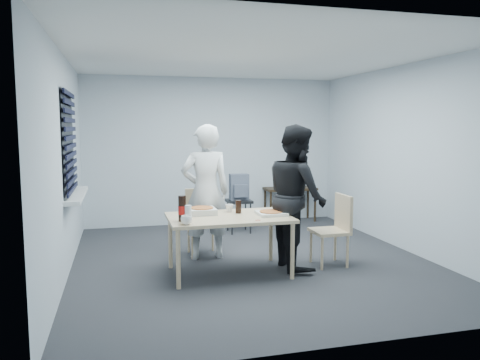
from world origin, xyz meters
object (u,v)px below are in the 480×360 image
object	(u,v)px
chair_far	(202,217)
person_white	(206,192)
side_table	(290,192)
backpack	(239,187)
stool	(239,206)
chair_right	(336,225)
person_black	(297,196)
soda_bottle	(182,209)
mug_b	(229,208)
mug_a	(186,220)
dining_table	(229,221)

from	to	relation	value
chair_far	person_white	xyz separation A→B (m)	(0.01, -0.25, 0.37)
person_white	side_table	world-z (taller)	person_white
person_white	backpack	xyz separation A→B (m)	(0.81, 1.36, -0.14)
stool	person_white	bearing A→B (deg)	-120.48
chair_right	person_black	xyz separation A→B (m)	(-0.51, 0.06, 0.37)
stool	soda_bottle	xyz separation A→B (m)	(-1.23, -2.24, 0.40)
person_black	mug_b	world-z (taller)	person_black
backpack	mug_b	distance (m)	1.90
chair_right	backpack	size ratio (longest dim) A/B	2.08
person_black	soda_bottle	bearing A→B (deg)	98.80
side_table	mug_b	bearing A→B (deg)	-125.04
backpack	mug_b	bearing A→B (deg)	-130.93
person_white	chair_right	bearing A→B (deg)	155.17
chair_right	mug_a	distance (m)	1.98
backpack	soda_bottle	size ratio (longest dim) A/B	1.49
person_white	person_black	distance (m)	1.21
backpack	mug_b	size ratio (longest dim) A/B	4.28
dining_table	side_table	size ratio (longest dim) A/B	1.52
chair_far	backpack	xyz separation A→B (m)	(0.82, 1.11, 0.24)
side_table	person_black	bearing A→B (deg)	-109.14
dining_table	mug_b	distance (m)	0.29
person_black	mug_b	bearing A→B (deg)	76.15
mug_a	soda_bottle	distance (m)	0.21
stool	mug_b	bearing A→B (deg)	-108.00
chair_right	backpack	world-z (taller)	backpack
person_black	stool	world-z (taller)	person_black
person_black	stool	xyz separation A→B (m)	(-0.21, 2.02, -0.45)
dining_table	backpack	distance (m)	2.18
dining_table	side_table	bearing A→B (deg)	56.64
chair_far	mug_b	world-z (taller)	chair_far
soda_bottle	stool	bearing A→B (deg)	61.22
mug_a	soda_bottle	bearing A→B (deg)	95.74
stool	mug_b	xyz separation A→B (m)	(-0.59, -1.82, 0.31)
person_white	stool	bearing A→B (deg)	-120.48
person_black	side_table	xyz separation A→B (m)	(0.92, 2.66, -0.34)
person_black	mug_a	bearing A→B (deg)	106.30
person_black	soda_bottle	size ratio (longest dim) A/B	6.17
dining_table	mug_a	world-z (taller)	mug_a
person_black	backpack	distance (m)	2.02
chair_right	side_table	size ratio (longest dim) A/B	0.95
dining_table	chair_far	size ratio (longest dim) A/B	1.60
dining_table	side_table	world-z (taller)	dining_table
chair_far	backpack	size ratio (longest dim) A/B	2.08
stool	side_table	bearing A→B (deg)	29.62
stool	chair_far	bearing A→B (deg)	-126.13
backpack	chair_far	bearing A→B (deg)	-149.25
dining_table	person_black	bearing A→B (deg)	4.35
side_table	stool	distance (m)	1.31
chair_far	person_white	size ratio (longest dim) A/B	0.50
person_white	mug_b	world-z (taller)	person_white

